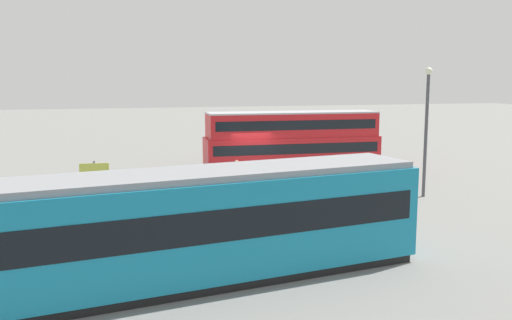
{
  "coord_description": "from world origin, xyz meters",
  "views": [
    {
      "loc": [
        8.69,
        32.22,
        5.86
      ],
      "look_at": [
        1.39,
        5.44,
        1.75
      ],
      "focal_mm": 38.89,
      "sensor_mm": 36.0,
      "label": 1
    }
  ],
  "objects_px": {
    "double_decker_bus": "(292,139)",
    "street_lamp": "(426,121)",
    "pedestrian_near_railing": "(237,173)",
    "pedestrian_crossing": "(343,184)",
    "info_sign": "(95,176)",
    "tram_yellow": "(161,229)"
  },
  "relations": [
    {
      "from": "double_decker_bus",
      "to": "street_lamp",
      "type": "distance_m",
      "value": 10.79
    },
    {
      "from": "double_decker_bus",
      "to": "pedestrian_near_railing",
      "type": "height_order",
      "value": "double_decker_bus"
    },
    {
      "from": "pedestrian_crossing",
      "to": "info_sign",
      "type": "height_order",
      "value": "info_sign"
    },
    {
      "from": "pedestrian_near_railing",
      "to": "info_sign",
      "type": "bearing_deg",
      "value": 21.81
    },
    {
      "from": "tram_yellow",
      "to": "pedestrian_crossing",
      "type": "bearing_deg",
      "value": -138.4
    },
    {
      "from": "double_decker_bus",
      "to": "street_lamp",
      "type": "xyz_separation_m",
      "value": [
        -3.48,
        10.05,
        1.85
      ]
    },
    {
      "from": "double_decker_bus",
      "to": "tram_yellow",
      "type": "distance_m",
      "value": 21.48
    },
    {
      "from": "pedestrian_near_railing",
      "to": "street_lamp",
      "type": "bearing_deg",
      "value": 154.55
    },
    {
      "from": "tram_yellow",
      "to": "pedestrian_crossing",
      "type": "xyz_separation_m",
      "value": [
        -9.19,
        -8.16,
        -0.72
      ]
    },
    {
      "from": "pedestrian_near_railing",
      "to": "street_lamp",
      "type": "distance_m",
      "value": 9.95
    },
    {
      "from": "pedestrian_crossing",
      "to": "street_lamp",
      "type": "xyz_separation_m",
      "value": [
        -4.63,
        -0.61,
        2.79
      ]
    },
    {
      "from": "tram_yellow",
      "to": "street_lamp",
      "type": "distance_m",
      "value": 16.5
    },
    {
      "from": "pedestrian_crossing",
      "to": "info_sign",
      "type": "xyz_separation_m",
      "value": [
        11.12,
        -1.85,
        0.6
      ]
    },
    {
      "from": "street_lamp",
      "to": "double_decker_bus",
      "type": "bearing_deg",
      "value": -70.92
    },
    {
      "from": "tram_yellow",
      "to": "info_sign",
      "type": "relative_size",
      "value": 7.23
    },
    {
      "from": "tram_yellow",
      "to": "street_lamp",
      "type": "bearing_deg",
      "value": -147.59
    },
    {
      "from": "pedestrian_near_railing",
      "to": "pedestrian_crossing",
      "type": "distance_m",
      "value": 6.16
    },
    {
      "from": "tram_yellow",
      "to": "pedestrian_crossing",
      "type": "relative_size",
      "value": 9.59
    },
    {
      "from": "pedestrian_crossing",
      "to": "tram_yellow",
      "type": "bearing_deg",
      "value": 41.6
    },
    {
      "from": "info_sign",
      "to": "street_lamp",
      "type": "height_order",
      "value": "street_lamp"
    },
    {
      "from": "double_decker_bus",
      "to": "street_lamp",
      "type": "height_order",
      "value": "street_lamp"
    },
    {
      "from": "pedestrian_crossing",
      "to": "info_sign",
      "type": "bearing_deg",
      "value": -9.44
    }
  ]
}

